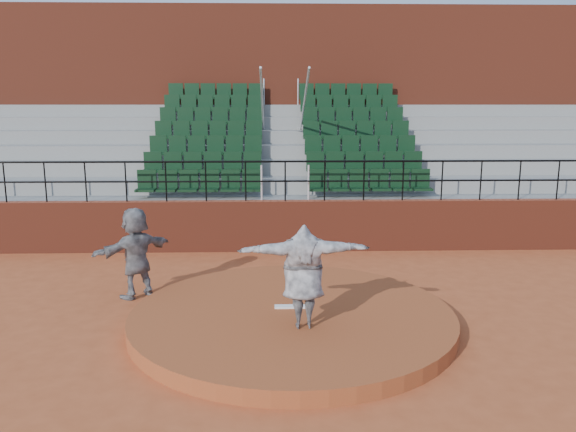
# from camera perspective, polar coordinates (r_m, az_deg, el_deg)

# --- Properties ---
(ground) EXTENTS (90.00, 90.00, 0.00)m
(ground) POSITION_cam_1_polar(r_m,az_deg,el_deg) (9.80, 0.42, -10.94)
(ground) COLOR #AD4E27
(ground) RESTS_ON ground
(pitchers_mound) EXTENTS (5.50, 5.50, 0.25)m
(pitchers_mound) POSITION_cam_1_polar(r_m,az_deg,el_deg) (9.75, 0.43, -10.26)
(pitchers_mound) COLOR #994622
(pitchers_mound) RESTS_ON ground
(pitching_rubber) EXTENTS (0.60, 0.15, 0.03)m
(pitching_rubber) POSITION_cam_1_polar(r_m,az_deg,el_deg) (9.84, 0.40, -9.19)
(pitching_rubber) COLOR white
(pitching_rubber) RESTS_ON pitchers_mound
(boundary_wall) EXTENTS (24.00, 0.30, 1.30)m
(boundary_wall) POSITION_cam_1_polar(r_m,az_deg,el_deg) (14.40, -0.28, -0.99)
(boundary_wall) COLOR maroon
(boundary_wall) RESTS_ON ground
(wall_railing) EXTENTS (24.04, 0.05, 1.03)m
(wall_railing) POSITION_cam_1_polar(r_m,az_deg,el_deg) (14.17, -0.29, 4.47)
(wall_railing) COLOR black
(wall_railing) RESTS_ON boundary_wall
(seating_deck) EXTENTS (24.00, 5.97, 4.63)m
(seating_deck) POSITION_cam_1_polar(r_m,az_deg,el_deg) (17.86, -0.56, 3.97)
(seating_deck) COLOR gray
(seating_deck) RESTS_ON ground
(press_box_facade) EXTENTS (24.00, 3.00, 7.10)m
(press_box_facade) POSITION_cam_1_polar(r_m,az_deg,el_deg) (21.67, -0.78, 10.84)
(press_box_facade) COLOR maroon
(press_box_facade) RESTS_ON ground
(pitcher) EXTENTS (2.06, 0.66, 1.65)m
(pitcher) POSITION_cam_1_polar(r_m,az_deg,el_deg) (8.78, 1.57, -6.14)
(pitcher) COLOR black
(pitcher) RESTS_ON pitchers_mound
(fielder) EXTENTS (1.55, 1.52, 1.78)m
(fielder) POSITION_cam_1_polar(r_m,az_deg,el_deg) (11.29, -15.20, -3.59)
(fielder) COLOR black
(fielder) RESTS_ON ground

